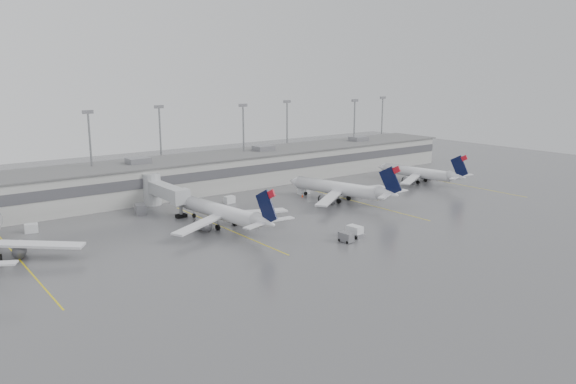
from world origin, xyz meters
TOP-DOWN VIEW (x-y plane):
  - ground at (0.00, 0.00)m, footprint 260.00×260.00m
  - terminal at (-0.01, 57.98)m, footprint 152.00×17.00m
  - light_masts at (0.00, 63.75)m, footprint 142.40×8.00m
  - jet_bridge_right at (-20.50, 45.72)m, footprint 4.00×17.20m
  - stand_markings at (-0.00, 24.00)m, footprint 105.25×40.00m
  - jet_mid_left at (-17.32, 24.30)m, footprint 25.99×29.29m
  - jet_mid_right at (14.98, 26.99)m, footprint 25.78×29.26m
  - jet_far_right at (46.26, 30.61)m, footprint 23.91×26.96m
  - baggage_tug at (-2.09, 5.01)m, footprint 2.31×3.35m
  - baggage_cart at (-5.29, 3.81)m, footprint 1.68×2.70m
  - gse_uld_a at (-47.22, 42.86)m, footprint 2.53×1.93m
  - gse_uld_b at (-6.15, 40.96)m, footprint 2.29×1.57m
  - gse_uld_c at (13.11, 38.47)m, footprint 2.68×1.87m
  - gse_loader at (-25.89, 43.71)m, footprint 2.73×3.63m
  - cone_a at (-50.88, 32.19)m, footprint 0.49×0.49m
  - cone_b at (-16.56, 31.11)m, footprint 0.49×0.49m
  - cone_c at (10.68, 35.94)m, footprint 0.43×0.43m
  - cone_d at (57.48, 37.40)m, footprint 0.40×0.40m

SIDE VIEW (x-z plane):
  - ground at x=0.00m, z-range 0.00..0.00m
  - stand_markings at x=0.00m, z-range 0.00..0.01m
  - cone_d at x=57.48m, z-range 0.00..0.64m
  - cone_c at x=10.68m, z-range 0.00..0.69m
  - cone_a at x=-50.88m, z-range 0.00..0.78m
  - cone_b at x=-16.56m, z-range 0.00..0.78m
  - gse_uld_b at x=-6.15m, z-range 0.00..1.58m
  - baggage_tug at x=-2.09m, z-range -0.23..1.84m
  - gse_uld_a at x=-47.22m, z-range 0.00..1.62m
  - baggage_cart at x=-5.29m, z-range 0.04..1.70m
  - gse_uld_c at x=13.11m, z-range 0.00..1.83m
  - gse_loader at x=-25.89m, z-range 0.00..2.03m
  - jet_far_right at x=46.26m, z-range -1.66..7.09m
  - jet_mid_left at x=-17.32m, z-range -1.80..7.69m
  - jet_mid_right at x=14.98m, z-range -1.82..7.82m
  - jet_bridge_right at x=-20.50m, z-range 0.37..7.37m
  - terminal at x=-0.01m, z-range -0.55..8.90m
  - light_masts at x=0.00m, z-range 1.73..22.33m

